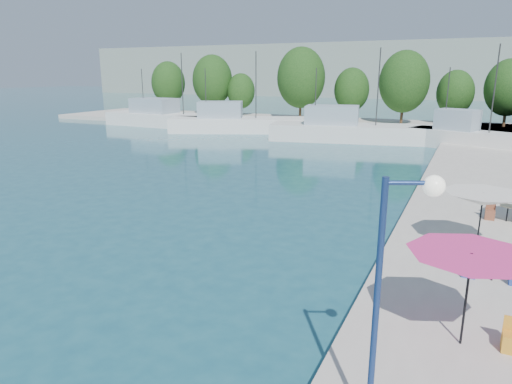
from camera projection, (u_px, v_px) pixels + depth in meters
The scene contains 19 objects.
quay_far at pixel (340, 125), 63.19m from camera, with size 90.00×16.00×0.60m, color #AFA69E.
hill_west at pixel (350, 71), 151.67m from camera, with size 180.00×40.00×16.00m, color gray.
trawler_01 at pixel (169, 119), 63.42m from camera, with size 20.14×6.10×10.20m.
trawler_02 at pixel (238, 124), 57.37m from camera, with size 18.27×11.26×10.20m.
trawler_03 at pixel (353, 131), 49.75m from camera, with size 19.36×8.47×10.20m.
trawler_04 at pixel (471, 139), 44.15m from camera, with size 12.71×7.46×10.20m.
tree_01 at pixel (168, 83), 79.28m from camera, with size 5.81×5.81×8.60m.
tree_02 at pixel (212, 80), 73.70m from camera, with size 6.43×6.43×9.52m.
tree_03 at pixel (241, 91), 73.26m from camera, with size 4.47×4.47×6.62m.
tree_04 at pixel (301, 78), 66.05m from camera, with size 6.97×6.97×10.32m.
tree_05 at pixel (352, 90), 65.98m from camera, with size 5.01×5.01×7.42m.
tree_06 at pixel (404, 82), 59.83m from camera, with size 6.46×6.46×9.57m.
tree_07 at pixel (455, 93), 60.49m from camera, with size 4.78×4.78×7.08m.
tree_08 at pixel (509, 88), 57.04m from camera, with size 5.69×5.69×8.42m.
umbrella_pink at pixel (470, 263), 11.02m from camera, with size 3.07×3.07×2.44m.
umbrella_white at pixel (483, 199), 17.19m from camera, with size 2.94×2.94×2.30m.
cafe_table_02 at pixel (492, 272), 15.02m from camera, with size 1.82×0.70×0.76m.
cafe_table_03 at pixel (507, 215), 21.01m from camera, with size 1.82×0.70×0.76m.
street_lamp at pixel (398, 263), 7.85m from camera, with size 0.97×0.57×5.03m.
Camera 1 is at (8.60, 4.62, 7.25)m, focal length 32.00 mm.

